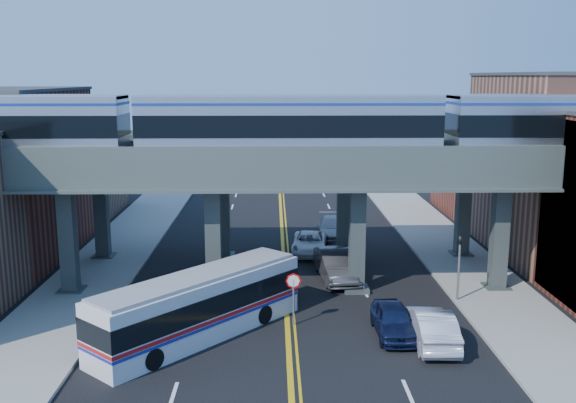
# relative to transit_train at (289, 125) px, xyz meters

# --- Properties ---
(ground) EXTENTS (120.00, 120.00, 0.00)m
(ground) POSITION_rel_transit_train_xyz_m (-0.19, -8.00, -9.37)
(ground) COLOR black
(ground) RESTS_ON ground
(sidewalk_west) EXTENTS (5.00, 70.00, 0.16)m
(sidewalk_west) POSITION_rel_transit_train_xyz_m (-11.69, 2.00, -9.29)
(sidewalk_west) COLOR gray
(sidewalk_west) RESTS_ON ground
(sidewalk_east) EXTENTS (5.00, 70.00, 0.16)m
(sidewalk_east) POSITION_rel_transit_train_xyz_m (11.31, 2.00, -9.29)
(sidewalk_east) COLOR gray
(sidewalk_east) RESTS_ON ground
(building_west_b) EXTENTS (8.00, 14.00, 11.00)m
(building_west_b) POSITION_rel_transit_train_xyz_m (-18.69, 8.00, -3.87)
(building_west_b) COLOR brown
(building_west_b) RESTS_ON ground
(building_west_c) EXTENTS (8.00, 10.00, 8.00)m
(building_west_c) POSITION_rel_transit_train_xyz_m (-18.69, 21.00, -5.37)
(building_west_c) COLOR #8A5847
(building_west_c) RESTS_ON ground
(building_east_b) EXTENTS (8.00, 14.00, 12.00)m
(building_east_b) POSITION_rel_transit_train_xyz_m (18.31, 8.00, -3.37)
(building_east_b) COLOR #8A5847
(building_east_b) RESTS_ON ground
(building_east_c) EXTENTS (8.00, 10.00, 9.00)m
(building_east_c) POSITION_rel_transit_train_xyz_m (18.31, 21.00, -4.87)
(building_east_c) COLOR brown
(building_east_c) RESTS_ON ground
(elevated_viaduct_near) EXTENTS (52.00, 3.60, 7.40)m
(elevated_viaduct_near) POSITION_rel_transit_train_xyz_m (-0.19, 0.00, -2.90)
(elevated_viaduct_near) COLOR #394240
(elevated_viaduct_near) RESTS_ON ground
(elevated_viaduct_far) EXTENTS (52.00, 3.60, 7.40)m
(elevated_viaduct_far) POSITION_rel_transit_train_xyz_m (-0.19, 7.00, -2.90)
(elevated_viaduct_far) COLOR #394240
(elevated_viaduct_far) RESTS_ON ground
(transit_train) EXTENTS (49.72, 3.12, 3.64)m
(transit_train) POSITION_rel_transit_train_xyz_m (0.00, 0.00, 0.00)
(transit_train) COLOR black
(transit_train) RESTS_ON elevated_viaduct_near
(stop_sign) EXTENTS (0.76, 0.09, 2.63)m
(stop_sign) POSITION_rel_transit_train_xyz_m (0.11, -5.00, -7.61)
(stop_sign) COLOR slate
(stop_sign) RESTS_ON ground
(traffic_signal) EXTENTS (0.15, 0.18, 4.10)m
(traffic_signal) POSITION_rel_transit_train_xyz_m (9.01, -2.00, -7.07)
(traffic_signal) COLOR slate
(traffic_signal) RESTS_ON ground
(transit_bus) EXTENTS (9.36, 9.94, 2.88)m
(transit_bus) POSITION_rel_transit_train_xyz_m (-4.27, -6.33, -7.89)
(transit_bus) COLOR silver
(transit_bus) RESTS_ON ground
(car_lane_a) EXTENTS (1.77, 4.35, 1.48)m
(car_lane_a) POSITION_rel_transit_train_xyz_m (4.75, -6.34, -8.63)
(car_lane_a) COLOR #0E1635
(car_lane_a) RESTS_ON ground
(car_lane_b) EXTENTS (2.51, 5.66, 1.80)m
(car_lane_b) POSITION_rel_transit_train_xyz_m (2.89, 2.10, -8.46)
(car_lane_b) COLOR #343437
(car_lane_b) RESTS_ON ground
(car_lane_c) EXTENTS (2.79, 5.20, 1.39)m
(car_lane_c) POSITION_rel_transit_train_xyz_m (1.61, 8.02, -8.67)
(car_lane_c) COLOR white
(car_lane_c) RESTS_ON ground
(car_lane_d) EXTENTS (2.49, 5.54, 1.58)m
(car_lane_d) POSITION_rel_transit_train_xyz_m (3.54, 11.94, -8.58)
(car_lane_d) COLOR #A4A3A8
(car_lane_d) RESTS_ON ground
(car_parked_curb) EXTENTS (1.91, 4.97, 1.62)m
(car_parked_curb) POSITION_rel_transit_train_xyz_m (6.31, -7.36, -8.56)
(car_parked_curb) COLOR silver
(car_parked_curb) RESTS_ON ground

